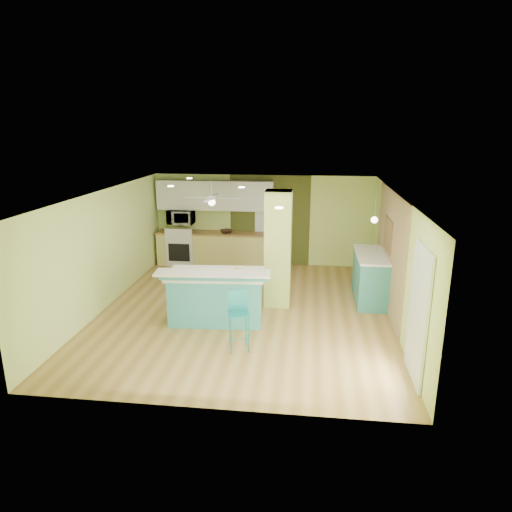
% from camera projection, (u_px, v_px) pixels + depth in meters
% --- Properties ---
extents(floor, '(6.00, 7.00, 0.01)m').
position_uv_depth(floor, '(245.00, 311.00, 9.67)').
color(floor, olive).
rests_on(floor, ground).
extents(ceiling, '(6.00, 7.00, 0.01)m').
position_uv_depth(ceiling, '(244.00, 193.00, 8.98)').
color(ceiling, white).
rests_on(ceiling, wall_back).
extents(wall_back, '(6.00, 0.01, 2.50)m').
position_uv_depth(wall_back, '(263.00, 220.00, 12.67)').
color(wall_back, '#D2E97D').
rests_on(wall_back, floor).
extents(wall_front, '(6.00, 0.01, 2.50)m').
position_uv_depth(wall_front, '(206.00, 326.00, 5.98)').
color(wall_front, '#D2E97D').
rests_on(wall_front, floor).
extents(wall_left, '(0.01, 7.00, 2.50)m').
position_uv_depth(wall_left, '(105.00, 250.00, 9.67)').
color(wall_left, '#D2E97D').
rests_on(wall_left, floor).
extents(wall_right, '(0.01, 7.00, 2.50)m').
position_uv_depth(wall_right, '(395.00, 259.00, 8.98)').
color(wall_right, '#D2E97D').
rests_on(wall_right, floor).
extents(wood_panel, '(0.02, 3.40, 2.50)m').
position_uv_depth(wood_panel, '(390.00, 251.00, 9.55)').
color(wood_panel, '#937854').
rests_on(wood_panel, floor).
extents(olive_accent, '(2.20, 0.02, 2.50)m').
position_uv_depth(olive_accent, '(270.00, 221.00, 12.63)').
color(olive_accent, '#474C1E').
rests_on(olive_accent, floor).
extents(interior_door, '(0.82, 0.05, 2.00)m').
position_uv_depth(interior_door, '(270.00, 230.00, 12.67)').
color(interior_door, white).
rests_on(interior_door, floor).
extents(french_door, '(0.04, 1.08, 2.10)m').
position_uv_depth(french_door, '(418.00, 315.00, 6.84)').
color(french_door, white).
rests_on(french_door, floor).
extents(column, '(0.55, 0.55, 2.50)m').
position_uv_depth(column, '(278.00, 249.00, 9.73)').
color(column, '#B3C55B').
rests_on(column, floor).
extents(kitchen_run, '(3.25, 0.63, 0.94)m').
position_uv_depth(kitchen_run, '(215.00, 249.00, 12.74)').
color(kitchen_run, '#C8BC69').
rests_on(kitchen_run, floor).
extents(stove, '(0.76, 0.66, 1.08)m').
position_uv_depth(stove, '(182.00, 248.00, 12.85)').
color(stove, silver).
rests_on(stove, floor).
extents(upper_cabinets, '(3.20, 0.34, 0.80)m').
position_uv_depth(upper_cabinets, '(215.00, 195.00, 12.45)').
color(upper_cabinets, silver).
rests_on(upper_cabinets, wall_back).
extents(microwave, '(0.70, 0.48, 0.39)m').
position_uv_depth(microwave, '(181.00, 217.00, 12.61)').
color(microwave, silver).
rests_on(microwave, wall_back).
extents(ceiling_fan, '(1.41, 1.41, 0.61)m').
position_uv_depth(ceiling_fan, '(212.00, 198.00, 11.13)').
color(ceiling_fan, silver).
rests_on(ceiling_fan, ceiling).
extents(pendant_lamp, '(0.14, 0.14, 0.69)m').
position_uv_depth(pendant_lamp, '(374.00, 220.00, 9.56)').
color(pendant_lamp, silver).
rests_on(pendant_lamp, ceiling).
extents(wall_decor, '(0.03, 0.90, 0.70)m').
position_uv_depth(wall_decor, '(388.00, 235.00, 9.66)').
color(wall_decor, brown).
rests_on(wall_decor, wood_panel).
extents(peninsula, '(2.19, 1.29, 1.15)m').
position_uv_depth(peninsula, '(216.00, 296.00, 9.05)').
color(peninsula, teal).
rests_on(peninsula, floor).
extents(bar_stool, '(0.43, 0.43, 1.06)m').
position_uv_depth(bar_stool, '(238.00, 311.00, 7.87)').
color(bar_stool, teal).
rests_on(bar_stool, floor).
extents(side_counter, '(0.71, 1.67, 1.08)m').
position_uv_depth(side_counter, '(371.00, 277.00, 10.15)').
color(side_counter, teal).
rests_on(side_counter, floor).
extents(fruit_bowl, '(0.44, 0.44, 0.08)m').
position_uv_depth(fruit_bowl, '(226.00, 231.00, 12.55)').
color(fruit_bowl, '#382017').
rests_on(fruit_bowl, kitchen_run).
extents(canister, '(0.16, 0.16, 0.15)m').
position_uv_depth(canister, '(239.00, 270.00, 8.86)').
color(canister, gold).
rests_on(canister, peninsula).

